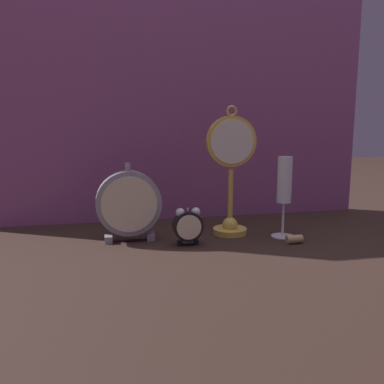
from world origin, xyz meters
name	(u,v)px	position (x,y,z in m)	size (l,w,h in m)	color
ground_plane	(199,248)	(0.00, 0.00, 0.00)	(4.00, 4.00, 0.00)	black
fabric_backdrop_drape	(175,94)	(0.00, 0.33, 0.39)	(1.24, 0.01, 0.78)	#8E4C7F
pocket_watch_on_stand	(231,174)	(0.12, 0.11, 0.17)	(0.14, 0.10, 0.35)	gold
alarm_clock_twin_bell	(188,225)	(-0.02, 0.03, 0.05)	(0.08, 0.03, 0.10)	black
mantel_clock_silver	(129,204)	(-0.16, 0.10, 0.10)	(0.17, 0.04, 0.21)	gray
champagne_flute	(284,187)	(0.25, 0.05, 0.14)	(0.06, 0.06, 0.22)	silver
wine_cork	(294,239)	(0.25, -0.01, 0.01)	(0.02, 0.02, 0.04)	tan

